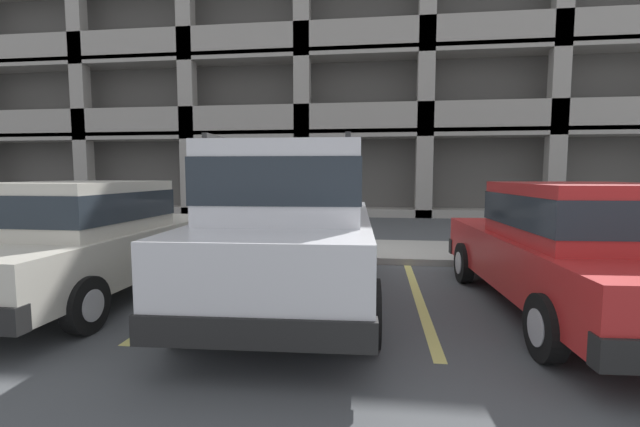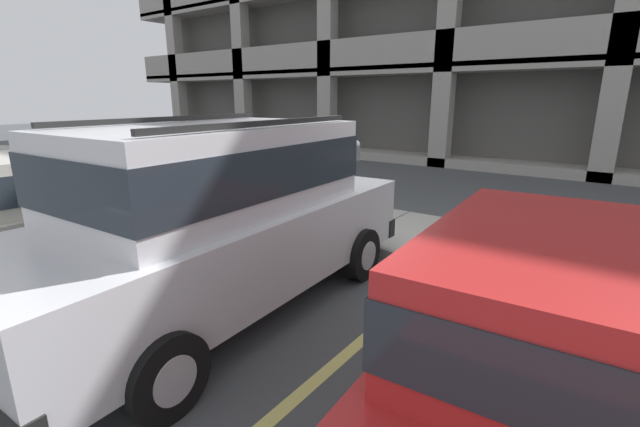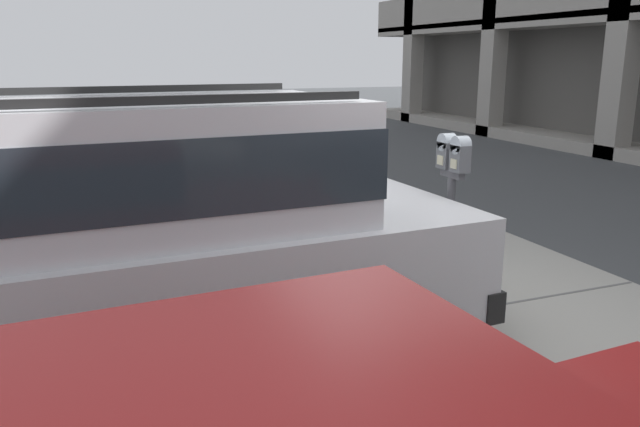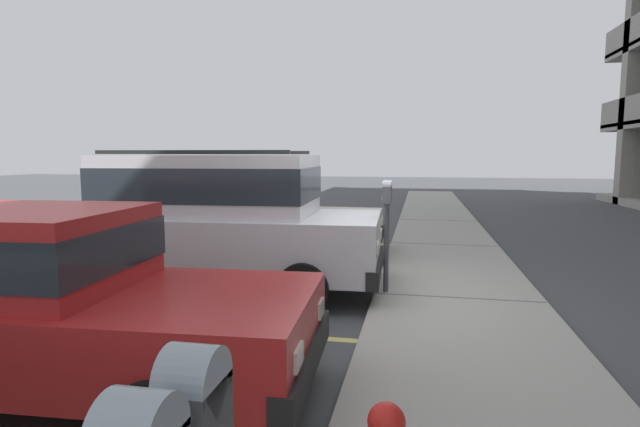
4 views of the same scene
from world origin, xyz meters
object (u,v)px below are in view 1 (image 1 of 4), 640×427
parking_meter_near (320,195)px  fire_hydrant (569,239)px  silver_suv (296,217)px  parking_garage (320,85)px  red_sedan (91,236)px  dark_hatchback (574,246)px

parking_meter_near → fire_hydrant: parking_meter_near is taller
silver_suv → parking_garage: parking_garage is taller
red_sedan → parking_garage: bearing=87.6°
dark_hatchback → parking_meter_near: 4.24m
parking_garage → red_sedan: bearing=-93.3°
silver_suv → red_sedan: (-2.73, -0.15, -0.27)m
silver_suv → parking_garage: 17.01m
dark_hatchback → parking_meter_near: size_ratio=3.02×
dark_hatchback → parking_meter_near: (-3.27, 2.67, 0.43)m
silver_suv → fire_hydrant: (4.47, 2.78, -0.62)m
silver_suv → red_sedan: silver_suv is taller
red_sedan → parking_garage: parking_garage is taller
parking_garage → fire_hydrant: 15.80m
dark_hatchback → parking_garage: 17.90m
silver_suv → fire_hydrant: 5.30m
parking_meter_near → red_sedan: bearing=-136.0°
silver_suv → parking_meter_near: silver_suv is taller
red_sedan → parking_meter_near: parking_meter_near is taller
red_sedan → parking_meter_near: bearing=44.8°
silver_suv → parking_garage: bearing=93.7°
red_sedan → dark_hatchback: 5.99m
red_sedan → silver_suv: bearing=4.0°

